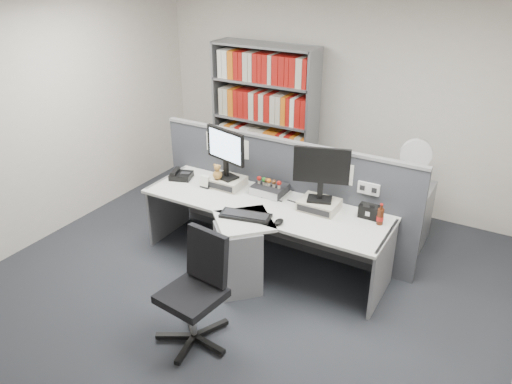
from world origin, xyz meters
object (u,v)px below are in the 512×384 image
Objects in this scene: desk at (253,235)px; desk_fan at (416,158)px; desk_calendar at (205,183)px; speaker at (369,211)px; desktop_pc at (270,189)px; filing_cabinet at (407,215)px; keyboard at (246,215)px; monitor_right at (321,170)px; cola_bottle at (380,217)px; office_chair at (198,287)px; mouse at (279,222)px; monitor_left at (225,149)px; desk_phone at (181,175)px; shelving_unit at (264,122)px.

desk_fan is at bearing 49.39° from desk.
desk_calendar and speaker have the same top height.
desktop_pc reaches higher than filing_cabinet.
keyboard is 0.75× the size of filing_cabinet.
keyboard is at bearing -128.70° from desk_fan.
speaker is at bearing 7.36° from desk_calendar.
monitor_right is 1.45m from filing_cabinet.
speaker is at bearing 24.49° from desk.
desktop_pc is 1.63m from filing_cabinet.
desktop_pc is at bearing -143.62° from desk_fan.
filing_cabinet is at bearing 87.31° from cola_bottle.
office_chair is at bearing -84.64° from keyboard.
monitor_right is at bearing -123.15° from filing_cabinet.
mouse is 1.76m from filing_cabinet.
desk_fan is at bearing 87.31° from cola_bottle.
monitor_right is at bearing 0.00° from monitor_left.
filing_cabinet is at bearing 79.33° from speaker.
monitor_left reaches higher than desk_calendar.
desk_fan is 2.75m from office_chair.
speaker reaches higher than desktop_pc.
filing_cabinet is 1.24× the size of desk_fan.
desk_calendar is at bearing -173.51° from monitor_right.
cola_bottle is 1.04m from desk_fan.
desk_phone is 1.81m from office_chair.
desk_fan is at bearing 36.38° from desktop_pc.
filing_cabinet is at bearing 36.39° from desktop_pc.
speaker reaches higher than desk_phone.
office_chair is (0.07, -1.05, 0.07)m from desk.
filing_cabinet is 0.70m from desk_fan.
keyboard is 4.25× the size of mouse.
office_chair is (-1.08, -1.44, -0.28)m from cola_bottle.
desktop_pc reaches higher than keyboard.
cola_bottle is (1.15, 0.39, 0.34)m from desk.
desk_fan reaches higher than mouse.
speaker reaches higher than desk.
office_chair is at bearing -66.13° from monitor_left.
office_chair is (1.19, -1.34, -0.23)m from desk_phone.
desk_fan is (0.66, 1.02, -0.10)m from monitor_right.
speaker is at bearing 4.64° from desk_phone.
shelving_unit reaches higher than speaker.
speaker is 0.20× the size of office_chair.
shelving_unit reaches higher than monitor_left.
monitor_left is 0.69m from desk_phone.
monitor_left is at bearing 152.49° from mouse.
monitor_left is 1.64× the size of desktop_pc.
speaker is 0.10× the size of shelving_unit.
mouse is at bearing 75.15° from office_chair.
cola_bottle is at bearing 0.31° from monitor_left.
mouse is at bearing -141.89° from speaker.
cola_bottle is (0.62, 0.01, -0.35)m from monitor_right.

